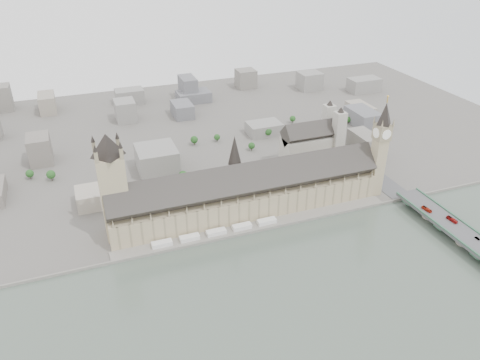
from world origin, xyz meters
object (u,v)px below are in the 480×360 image
object	(u,v)px
red_bus_north	(427,209)
car_silver	(477,238)
victoria_tower	(112,182)
palace_of_westminster	(247,193)
westminster_abbey	(312,143)
red_bus_south	(452,220)
westminster_bridge	(458,234)
elizabeth_tower	(381,143)

from	to	relation	value
red_bus_north	car_silver	size ratio (longest dim) A/B	2.33
victoria_tower	car_silver	world-z (taller)	victoria_tower
red_bus_north	palace_of_westminster	bearing A→B (deg)	147.05
westminster_abbey	car_silver	size ratio (longest dim) A/B	14.64
westminster_abbey	car_silver	distance (m)	207.21
westminster_abbey	red_bus_north	distance (m)	153.97
westminster_abbey	palace_of_westminster	bearing A→B (deg)	-145.83
victoria_tower	car_silver	size ratio (longest dim) A/B	21.53
palace_of_westminster	red_bus_north	distance (m)	171.82
palace_of_westminster	red_bus_south	world-z (taller)	palace_of_westminster
red_bus_south	car_silver	world-z (taller)	red_bus_south
westminster_abbey	westminster_bridge	bearing A→B (deg)	-74.36
palace_of_westminster	victoria_tower	xyz separation A→B (m)	(-122.00, 6.30, 32.50)
elizabeth_tower	red_bus_north	xyz separation A→B (m)	(17.93, -59.64, -46.33)
westminster_bridge	red_bus_south	distance (m)	15.29
victoria_tower	westminster_abbey	size ratio (longest dim) A/B	1.47
palace_of_westminster	westminster_bridge	bearing A→B (deg)	-33.49
westminster_abbey	red_bus_south	distance (m)	178.38
palace_of_westminster	car_silver	xyz separation A→B (m)	(166.39, -123.86, -11.69)
palace_of_westminster	westminster_abbey	size ratio (longest dim) A/B	3.90
victoria_tower	westminster_bridge	distance (m)	309.91
palace_of_westminster	westminster_bridge	distance (m)	195.05
palace_of_westminster	elizabeth_tower	world-z (taller)	elizabeth_tower
westminster_bridge	elizabeth_tower	bearing A→B (deg)	104.11
westminster_abbey	red_bus_north	size ratio (longest dim) A/B	6.29
car_silver	red_bus_north	bearing A→B (deg)	95.93
elizabeth_tower	red_bus_south	distance (m)	98.34
elizabeth_tower	westminster_bridge	world-z (taller)	elizabeth_tower
elizabeth_tower	palace_of_westminster	bearing A→B (deg)	175.15
westminster_bridge	red_bus_north	bearing A→B (deg)	99.61
victoria_tower	westminster_abbey	distance (m)	244.79
westminster_abbey	red_bus_north	bearing A→B (deg)	-72.94
elizabeth_tower	red_bus_south	world-z (taller)	elizabeth_tower
palace_of_westminster	red_bus_south	size ratio (longest dim) A/B	23.23
palace_of_westminster	westminster_abbey	distance (m)	134.09
victoria_tower	westminster_abbey	world-z (taller)	victoria_tower
red_bus_south	elizabeth_tower	bearing A→B (deg)	103.66
elizabeth_tower	car_silver	bearing A→B (deg)	-75.79
westminster_bridge	red_bus_north	distance (m)	36.97
westminster_abbey	car_silver	xyz separation A→B (m)	(55.47, -199.16, -14.07)
westminster_bridge	red_bus_south	xyz separation A→B (m)	(3.67, 13.24, 6.71)
elizabeth_tower	car_silver	distance (m)	124.90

